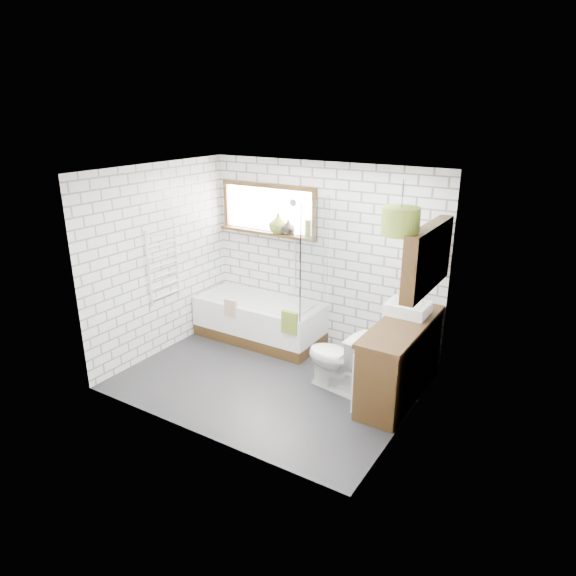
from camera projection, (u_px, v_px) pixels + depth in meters
The scene contains 22 objects.
floor at pixel (270, 380), 6.28m from camera, with size 3.40×2.60×0.01m, color black.
ceiling at pixel (267, 171), 5.44m from camera, with size 3.40×2.60×0.01m, color white.
wall_back at pixel (323, 256), 6.90m from camera, with size 3.40×0.01×2.50m, color white.
wall_front at pixel (191, 321), 4.81m from camera, with size 3.40×0.01×2.50m, color white.
wall_left at pixel (160, 260), 6.71m from camera, with size 0.01×2.60×2.50m, color white.
wall_right at pixel (413, 313), 5.01m from camera, with size 0.01×2.60×2.50m, color white.
window at pixel (268, 210), 7.10m from camera, with size 1.52×0.16×0.68m, color black.
towel_radiator at pixel (163, 265), 6.70m from camera, with size 0.06×0.52×1.00m, color white.
mirror_cabinet at pixel (427, 258), 5.40m from camera, with size 0.16×1.20×0.70m, color black.
shower_riser at pixel (295, 246), 7.03m from camera, with size 0.02×0.02×1.30m, color silver.
bathtub at pixel (259, 320), 7.29m from camera, with size 1.80×0.79×0.58m, color white.
shower_screen at pixel (315, 258), 6.50m from camera, with size 0.02×0.72×1.50m, color white.
towel_green at pixel (290, 323), 6.51m from camera, with size 0.22×0.06×0.30m, color #5D7122.
towel_beige at pixel (230, 308), 6.98m from camera, with size 0.18×0.05×0.24m, color tan.
vanity at pixel (400, 359), 5.81m from camera, with size 0.50×1.56×0.89m, color black.
basin at pixel (408, 308), 5.91m from camera, with size 0.46×0.40×0.13m, color white.
tap at pixel (422, 306), 5.81m from camera, with size 0.03×0.03×0.15m, color silver.
toilet at pixel (337, 359), 5.96m from camera, with size 0.76×0.43×0.77m, color white.
vase_olive at pixel (278, 224), 7.05m from camera, with size 0.27×0.27×0.28m, color olive.
vase_dark at pixel (288, 229), 6.98m from camera, with size 0.20×0.20×0.20m, color black.
bottle at pixel (307, 230), 6.82m from camera, with size 0.07×0.07×0.23m, color olive.
pendant at pixel (401, 221), 4.98m from camera, with size 0.37×0.37×0.27m, color #5D7122.
Camera 1 is at (3.12, -4.58, 3.16)m, focal length 32.00 mm.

